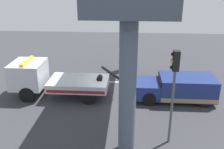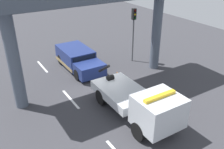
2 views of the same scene
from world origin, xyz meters
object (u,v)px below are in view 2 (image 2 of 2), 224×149
(towed_van_green, at_px, (78,59))
(traffic_light_near, at_px, (134,24))
(tow_truck_white, at_px, (141,103))
(traffic_cone_orange, at_px, (117,76))

(towed_van_green, bearing_deg, traffic_light_near, 76.19)
(tow_truck_white, distance_m, traffic_light_near, 8.87)
(traffic_cone_orange, bearing_deg, towed_van_green, -154.03)
(towed_van_green, height_order, traffic_light_near, traffic_light_near)
(towed_van_green, bearing_deg, tow_truck_white, 0.01)
(towed_van_green, relative_size, traffic_cone_orange, 8.10)
(tow_truck_white, relative_size, traffic_cone_orange, 11.30)
(traffic_light_near, bearing_deg, tow_truck_white, -33.04)
(tow_truck_white, xyz_separation_m, traffic_cone_orange, (-4.99, 1.64, -0.90))
(traffic_light_near, bearing_deg, traffic_cone_orange, -53.97)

